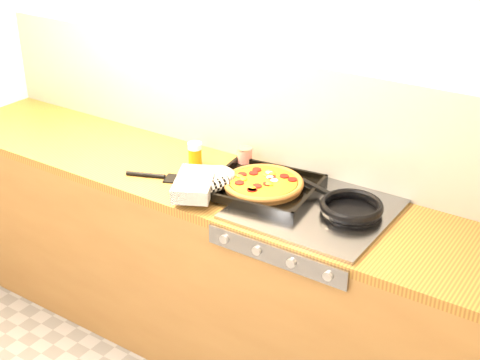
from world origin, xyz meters
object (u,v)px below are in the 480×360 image
Objects in this scene: pizza_on_tray at (245,184)px; tomato_can at (245,158)px; frying_pan at (350,207)px; juice_glass at (195,154)px.

tomato_can is (-0.14, 0.21, 0.00)m from pizza_on_tray.
pizza_on_tray is 1.34× the size of frying_pan.
juice_glass reaches higher than pizza_on_tray.
pizza_on_tray is 0.46m from frying_pan.
juice_glass is (-0.21, -0.10, 0.01)m from tomato_can.
frying_pan is 0.80m from juice_glass.
frying_pan is 4.46× the size of tomato_can.
frying_pan is 4.04× the size of juice_glass.
tomato_can is (-0.60, 0.14, 0.01)m from frying_pan.
juice_glass is at bearing 162.25° from pizza_on_tray.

